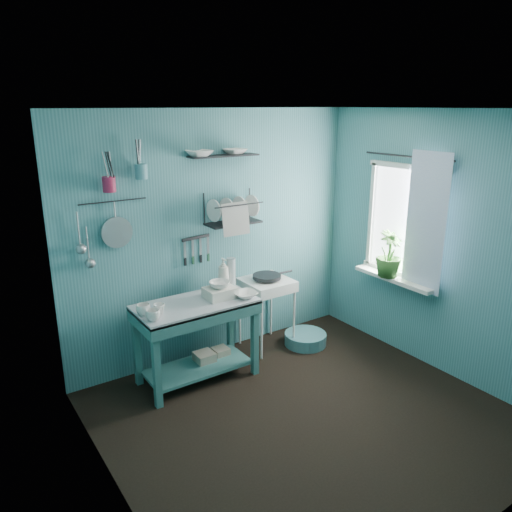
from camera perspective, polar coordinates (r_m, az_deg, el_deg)
floor at (r=4.45m, az=5.90°, el=-17.82°), size 3.20×3.20×0.00m
ceiling at (r=3.66m, az=7.12°, el=16.35°), size 3.20×3.20×0.00m
wall_back at (r=5.06m, az=-4.61°, el=2.23°), size 3.20×0.00×3.20m
wall_front at (r=3.00m, az=25.63°, el=-10.13°), size 3.20×0.00×3.20m
wall_left at (r=3.15m, az=-16.56°, el=-7.79°), size 0.00×3.00×3.00m
wall_right at (r=5.03m, az=20.50°, el=1.10°), size 0.00×3.00×3.00m
work_counter at (r=4.80m, az=-6.77°, el=-9.65°), size 1.18×0.73×0.79m
mug_left at (r=4.30m, az=-11.69°, el=-6.65°), size 0.12×0.12×0.10m
mug_mid at (r=4.42m, az=-11.00°, el=-5.97°), size 0.14×0.14×0.09m
mug_right at (r=4.43m, az=-12.74°, el=-6.00°), size 0.17×0.17×0.10m
wash_tub at (r=4.71m, az=-4.14°, el=-4.19°), size 0.28×0.22×0.10m
tub_bowl at (r=4.68m, az=-4.16°, el=-3.27°), size 0.19×0.19×0.06m
soap_bottle at (r=4.93m, az=-3.74°, el=-1.95°), size 0.11×0.12×0.30m
water_bottle at (r=5.00m, az=-2.87°, el=-1.78°), size 0.09×0.09×0.28m
counter_bowl at (r=4.71m, az=-1.23°, el=-4.44°), size 0.22×0.22×0.05m
hotplate_stand at (r=5.38m, az=1.22°, el=-6.57°), size 0.48×0.48×0.77m
frying_pan at (r=5.23m, az=1.25°, el=-2.34°), size 0.30×0.30×0.03m
knife_strip at (r=4.91m, az=-6.90°, el=2.09°), size 0.32×0.07×0.03m
dish_rack at (r=4.94m, az=-2.62°, el=5.49°), size 0.56×0.25×0.32m
upper_shelf at (r=4.85m, az=-3.72°, el=11.36°), size 0.71×0.20×0.01m
shelf_bowl_left at (r=4.73m, az=-6.49°, el=11.06°), size 0.25×0.25×0.06m
shelf_bowl_right at (r=4.92m, az=-2.40°, el=11.05°), size 0.25×0.25×0.05m
utensil_cup_magenta at (r=4.44m, az=-16.45°, el=7.86°), size 0.11×0.11×0.13m
utensil_cup_teal at (r=4.52m, az=-12.99°, el=9.39°), size 0.11×0.11×0.13m
colander at (r=4.56m, az=-15.61°, el=2.62°), size 0.28×0.03×0.28m
ladle_outer at (r=4.47m, az=-19.64°, el=2.90°), size 0.01×0.01×0.30m
ladle_inner at (r=4.52m, az=-18.69°, el=1.32°), size 0.01×0.01×0.30m
hook_rail at (r=4.52m, az=-16.03°, el=6.03°), size 0.60×0.01×0.01m
window_glass at (r=5.24m, az=16.61°, el=3.78°), size 0.00×1.10×1.10m
windowsill at (r=5.34m, az=15.50°, el=-2.50°), size 0.16×0.95×0.04m
curtain at (r=5.00m, az=18.81°, el=3.56°), size 0.00×1.35×1.35m
curtain_rod at (r=5.11m, az=16.90°, el=10.84°), size 0.02×1.05×0.02m
potted_plant at (r=5.26m, az=15.00°, el=0.23°), size 0.30×0.30×0.48m
storage_tin_large at (r=5.01m, az=-5.89°, el=-12.06°), size 0.18×0.18×0.22m
storage_tin_small at (r=5.12m, az=-4.05°, el=-11.44°), size 0.15×0.15×0.20m
floor_basin at (r=5.57m, az=5.66°, el=-9.40°), size 0.46×0.46×0.13m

